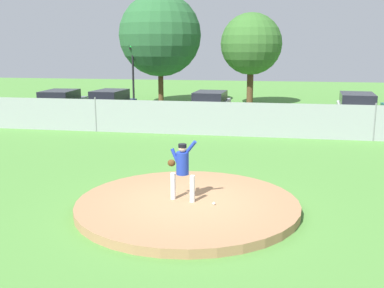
{
  "coord_description": "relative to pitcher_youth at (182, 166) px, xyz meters",
  "views": [
    {
      "loc": [
        2.1,
        -10.92,
        4.1
      ],
      "look_at": [
        -0.42,
        2.96,
        1.08
      ],
      "focal_mm": 42.4,
      "sensor_mm": 36.0,
      "label": 1
    }
  ],
  "objects": [
    {
      "name": "ground_plane",
      "position": [
        0.14,
        5.99,
        -1.13
      ],
      "size": [
        80.0,
        80.0,
        0.0
      ],
      "primitive_type": "plane",
      "color": "#4C8438"
    },
    {
      "name": "asphalt_strip",
      "position": [
        0.14,
        14.49,
        -1.13
      ],
      "size": [
        44.0,
        7.0,
        0.01
      ],
      "primitive_type": "cube",
      "color": "#2B2B2D",
      "rests_on": "ground_plane"
    },
    {
      "name": "pitchers_mound",
      "position": [
        0.14,
        -0.01,
        -1.02
      ],
      "size": [
        5.75,
        5.75,
        0.22
      ],
      "primitive_type": "cylinder",
      "color": "#99704C",
      "rests_on": "ground_plane"
    },
    {
      "name": "pitcher_youth",
      "position": [
        0.0,
        0.0,
        0.0
      ],
      "size": [
        0.78,
        0.32,
        1.61
      ],
      "color": "silver",
      "rests_on": "pitchers_mound"
    },
    {
      "name": "baseball",
      "position": [
        0.85,
        -0.19,
        -0.88
      ],
      "size": [
        0.07,
        0.07,
        0.07
      ],
      "primitive_type": "sphere",
      "color": "white",
      "rests_on": "pitchers_mound"
    },
    {
      "name": "chainlink_fence",
      "position": [
        0.14,
        9.99,
        -0.33
      ],
      "size": [
        32.7,
        0.07,
        1.7
      ],
      "color": "gray",
      "rests_on": "ground_plane"
    },
    {
      "name": "parked_car_white",
      "position": [
        6.66,
        14.62,
        -0.33
      ],
      "size": [
        2.23,
        4.88,
        1.67
      ],
      "color": "silver",
      "rests_on": "ground_plane"
    },
    {
      "name": "parked_car_navy",
      "position": [
        -7.17,
        14.11,
        -0.35
      ],
      "size": [
        1.97,
        4.37,
        1.66
      ],
      "color": "#161E4C",
      "rests_on": "ground_plane"
    },
    {
      "name": "parked_car_slate",
      "position": [
        -10.48,
        14.48,
        -0.38
      ],
      "size": [
        2.18,
        4.65,
        1.56
      ],
      "color": "slate",
      "rests_on": "ground_plane"
    },
    {
      "name": "parked_car_silver",
      "position": [
        -1.33,
        14.47,
        -0.34
      ],
      "size": [
        2.0,
        4.28,
        1.64
      ],
      "color": "#B7BABF",
      "rests_on": "ground_plane"
    },
    {
      "name": "traffic_cone_orange",
      "position": [
        1.58,
        16.81,
        -0.87
      ],
      "size": [
        0.4,
        0.4,
        0.55
      ],
      "color": "orange",
      "rests_on": "asphalt_strip"
    },
    {
      "name": "traffic_light_near",
      "position": [
        -7.31,
        19.02,
        2.18
      ],
      "size": [
        0.28,
        0.46,
        4.85
      ],
      "color": "black",
      "rests_on": "ground_plane"
    },
    {
      "name": "tree_slender_far",
      "position": [
        -5.88,
        21.16,
        3.8
      ],
      "size": [
        5.84,
        5.84,
        7.86
      ],
      "color": "#4C331E",
      "rests_on": "ground_plane"
    },
    {
      "name": "tree_bushy_near",
      "position": [
        0.52,
        21.7,
        3.17
      ],
      "size": [
        4.29,
        4.29,
        6.47
      ],
      "color": "#4C331E",
      "rests_on": "ground_plane"
    }
  ]
}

